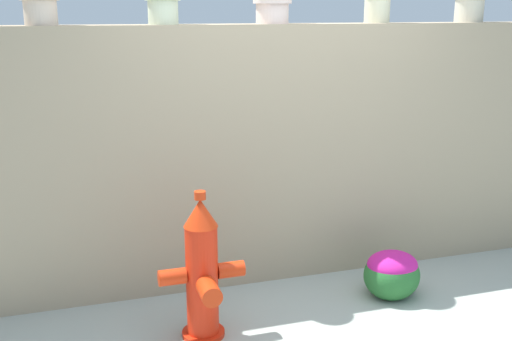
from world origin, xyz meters
The scene contains 3 objects.
stone_wall centered at (0.00, 1.30, 0.95)m, with size 5.27×0.31×1.90m, color #9D8C70.
fire_hydrant centered at (-0.76, 0.50, 0.43)m, with size 0.54×0.42×0.95m.
flower_bush_left centered at (0.65, 0.64, 0.18)m, with size 0.41×0.37×0.36m.
Camera 1 is at (-1.48, -2.89, 2.00)m, focal length 42.68 mm.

